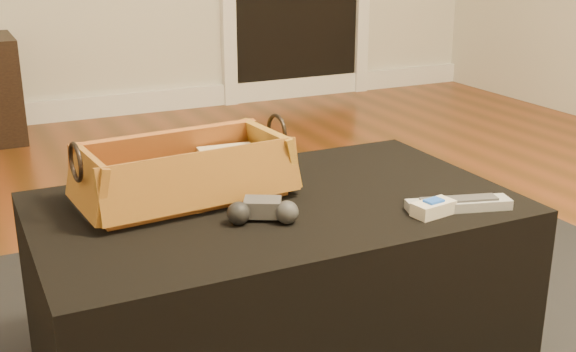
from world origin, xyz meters
name	(u,v)px	position (x,y,z in m)	size (l,w,h in m)	color
baseboard	(85,108)	(0.00, 2.73, 0.06)	(5.00, 0.04, 0.12)	white
ottoman	(276,290)	(-0.07, 0.05, 0.22)	(1.00, 0.60, 0.42)	black
tv_remote	(179,190)	(-0.26, 0.13, 0.46)	(0.24, 0.05, 0.02)	black
cloth_bundle	(228,164)	(-0.12, 0.19, 0.48)	(0.12, 0.09, 0.07)	#C7B18A
wicker_basket	(185,175)	(-0.24, 0.14, 0.49)	(0.47, 0.28, 0.16)	#B16028
game_controller	(263,211)	(-0.14, -0.04, 0.45)	(0.15, 0.11, 0.05)	#38373A
silver_remote	(459,204)	(0.25, -0.16, 0.44)	(0.22, 0.11, 0.03)	#A6A9AE
cream_gadget	(433,208)	(0.18, -0.16, 0.45)	(0.09, 0.06, 0.03)	beige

